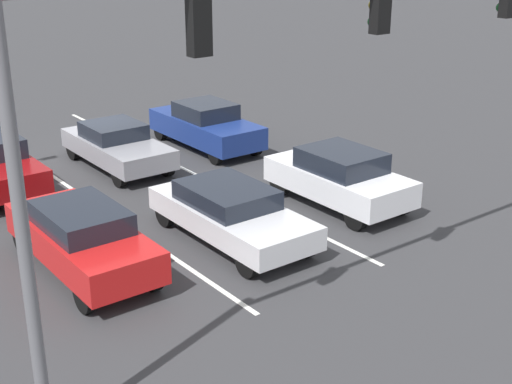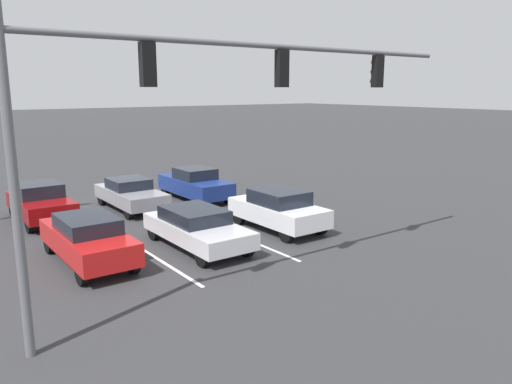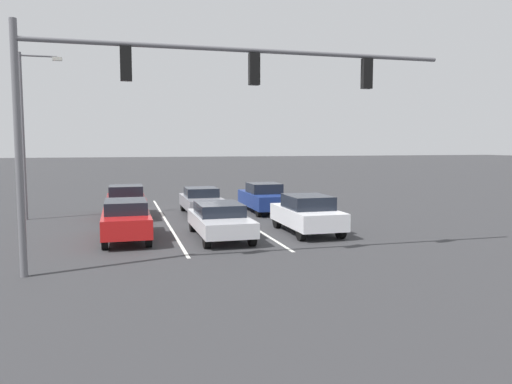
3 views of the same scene
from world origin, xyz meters
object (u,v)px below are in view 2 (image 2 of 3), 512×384
(car_red_rightlane_front, at_px, (88,238))
(car_maroon_rightlane_second, at_px, (41,202))
(car_white_leftlane_front, at_px, (278,209))
(car_gray_midlane_second, at_px, (131,193))
(car_silver_midlane_front, at_px, (197,227))
(traffic_signal_gantry, at_px, (203,96))
(car_navy_leftlane_second, at_px, (195,184))

(car_red_rightlane_front, relative_size, car_maroon_rightlane_second, 1.08)
(car_white_leftlane_front, distance_m, car_gray_midlane_second, 7.37)
(car_silver_midlane_front, relative_size, car_gray_midlane_second, 1.06)
(car_red_rightlane_front, bearing_deg, car_white_leftlane_front, 175.79)
(car_white_leftlane_front, distance_m, traffic_signal_gantry, 8.47)
(car_red_rightlane_front, xyz_separation_m, car_maroon_rightlane_second, (-0.08, -6.25, -0.00))
(car_white_leftlane_front, height_order, car_gray_midlane_second, car_white_leftlane_front)
(car_white_leftlane_front, bearing_deg, car_red_rightlane_front, -4.21)
(car_white_leftlane_front, bearing_deg, car_navy_leftlane_second, -90.73)
(car_red_rightlane_front, distance_m, car_gray_midlane_second, 7.20)
(car_navy_leftlane_second, distance_m, traffic_signal_gantry, 13.25)
(car_maroon_rightlane_second, bearing_deg, car_red_rightlane_front, 89.31)
(car_white_leftlane_front, distance_m, car_maroon_rightlane_second, 9.85)
(car_white_leftlane_front, xyz_separation_m, car_gray_midlane_second, (3.32, -6.58, -0.09))
(car_red_rightlane_front, distance_m, car_navy_leftlane_second, 9.55)
(car_red_rightlane_front, bearing_deg, car_maroon_rightlane_second, -90.69)
(car_red_rightlane_front, height_order, car_navy_leftlane_second, car_navy_leftlane_second)
(car_silver_midlane_front, xyz_separation_m, car_navy_leftlane_second, (-3.77, -6.78, 0.05))
(car_maroon_rightlane_second, xyz_separation_m, car_gray_midlane_second, (-3.82, 0.20, -0.09))
(car_maroon_rightlane_second, bearing_deg, car_gray_midlane_second, 177.04)
(car_red_rightlane_front, relative_size, traffic_signal_gantry, 0.36)
(car_silver_midlane_front, bearing_deg, car_maroon_rightlane_second, -63.30)
(car_navy_leftlane_second, height_order, traffic_signal_gantry, traffic_signal_gantry)
(car_silver_midlane_front, height_order, car_navy_leftlane_second, car_navy_leftlane_second)
(car_navy_leftlane_second, bearing_deg, traffic_signal_gantry, 61.96)
(car_gray_midlane_second, distance_m, traffic_signal_gantry, 12.07)
(car_white_leftlane_front, height_order, traffic_signal_gantry, traffic_signal_gantry)
(car_navy_leftlane_second, xyz_separation_m, car_gray_midlane_second, (3.41, 0.10, -0.06))
(car_silver_midlane_front, relative_size, car_red_rightlane_front, 1.01)
(car_white_leftlane_front, xyz_separation_m, car_silver_midlane_front, (3.68, 0.10, -0.09))
(car_silver_midlane_front, bearing_deg, car_white_leftlane_front, -178.37)
(car_navy_leftlane_second, height_order, car_gray_midlane_second, car_navy_leftlane_second)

